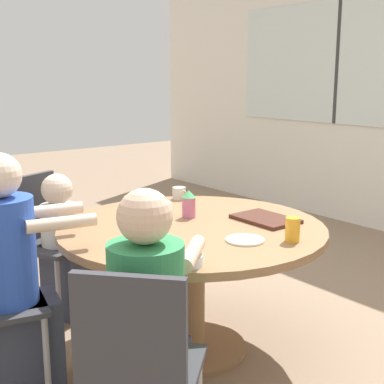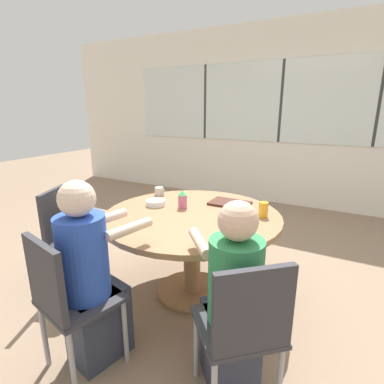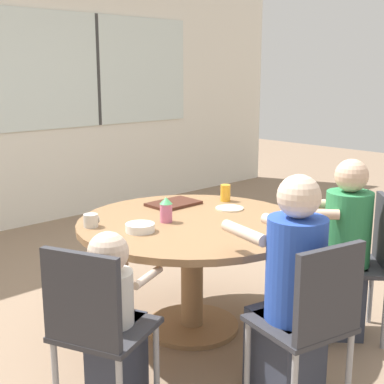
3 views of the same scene
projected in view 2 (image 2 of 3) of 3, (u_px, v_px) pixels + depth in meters
The scene contains 16 objects.
ground_plane at pixel (192, 292), 2.59m from camera, with size 16.00×16.00×0.00m, color #8C725B.
wall_back_with_windows at pixel (281, 116), 4.69m from camera, with size 8.40×0.08×2.80m.
dining_table at pixel (192, 229), 2.43m from camera, with size 1.41×1.41×0.72m.
chair_for_woman_green_shirt at pixel (244, 325), 1.44m from camera, with size 0.56×0.56×0.88m.
chair_for_man_blue_shirt at pixel (65, 295), 1.66m from camera, with size 0.48×0.48×0.88m.
chair_for_toddler at pixel (66, 230), 2.55m from camera, with size 0.52×0.52×0.88m.
person_woman_green_shirt at pixel (232, 307), 1.59m from camera, with size 0.54×0.56×1.12m.
person_man_blue_shirt at pixel (91, 282), 1.78m from camera, with size 0.39×0.56×1.17m.
person_toddler at pixel (85, 242), 2.56m from camera, with size 0.45×0.36×0.91m.
food_tray_dark at pixel (230, 203), 2.62m from camera, with size 0.34×0.23×0.02m.
coffee_mug at pixel (159, 191), 2.89m from camera, with size 0.09×0.09×0.08m.
sippy_cup at pixel (182, 199), 2.51m from camera, with size 0.08×0.08×0.16m.
juice_glass at pixel (263, 209), 2.31m from camera, with size 0.07×0.07×0.12m.
bowl_white_shallow at pixel (228, 242), 1.84m from camera, with size 0.14×0.14×0.04m.
bowl_cereal at pixel (156, 203), 2.59m from camera, with size 0.17×0.17×0.05m.
plate_tortillas at pixel (238, 220), 2.25m from camera, with size 0.19×0.19×0.01m.
Camera 2 is at (1.07, -1.99, 1.54)m, focal length 28.00 mm.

